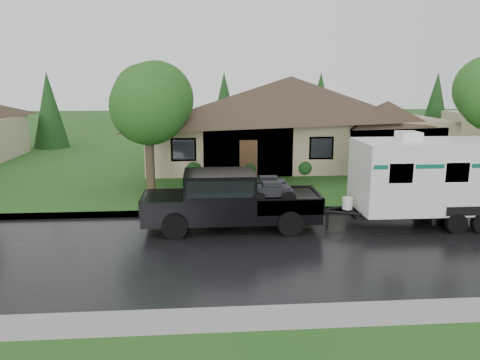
{
  "coord_description": "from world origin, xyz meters",
  "views": [
    {
      "loc": [
        -3.71,
        -16.72,
        5.57
      ],
      "look_at": [
        -2.26,
        2.0,
        1.5
      ],
      "focal_mm": 35.0,
      "sensor_mm": 36.0,
      "label": 1
    }
  ],
  "objects": [
    {
      "name": "ground",
      "position": [
        0.0,
        0.0,
        0.0
      ],
      "size": [
        140.0,
        140.0,
        0.0
      ],
      "primitive_type": "plane",
      "color": "#25571B",
      "rests_on": "ground"
    },
    {
      "name": "road",
      "position": [
        0.0,
        -2.0,
        0.01
      ],
      "size": [
        140.0,
        8.0,
        0.01
      ],
      "primitive_type": "cube",
      "color": "black",
      "rests_on": "ground"
    },
    {
      "name": "curb",
      "position": [
        0.0,
        2.25,
        0.07
      ],
      "size": [
        140.0,
        0.5,
        0.15
      ],
      "primitive_type": "cube",
      "color": "gray",
      "rests_on": "ground"
    },
    {
      "name": "lawn",
      "position": [
        0.0,
        15.0,
        0.07
      ],
      "size": [
        140.0,
        26.0,
        0.15
      ],
      "primitive_type": "cube",
      "color": "#25571B",
      "rests_on": "ground"
    },
    {
      "name": "house_main",
      "position": [
        2.29,
        13.84,
        3.59
      ],
      "size": [
        19.44,
        10.8,
        6.9
      ],
      "color": "#9C8669",
      "rests_on": "lawn"
    },
    {
      "name": "tree_left_green",
      "position": [
        -6.3,
        5.61,
        4.52
      ],
      "size": [
        3.8,
        3.8,
        6.29
      ],
      "color": "#382B1E",
      "rests_on": "lawn"
    },
    {
      "name": "shrub_row",
      "position": [
        2.0,
        9.3,
        0.65
      ],
      "size": [
        13.6,
        1.0,
        1.0
      ],
      "color": "#143814",
      "rests_on": "lawn"
    },
    {
      "name": "pickup_truck",
      "position": [
        -2.85,
        0.34,
        1.17
      ],
      "size": [
        6.55,
        2.49,
        2.18
      ],
      "color": "black",
      "rests_on": "ground"
    },
    {
      "name": "travel_trailer",
      "position": [
        5.97,
        0.34,
        1.92
      ],
      "size": [
        8.08,
        2.84,
        3.63
      ],
      "color": "silver",
      "rests_on": "ground"
    }
  ]
}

